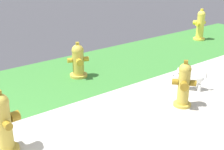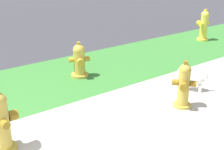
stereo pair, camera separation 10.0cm
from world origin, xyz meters
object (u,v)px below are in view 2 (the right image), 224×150
object	(u,v)px
fire_hydrant_far_end	(1,122)
fire_hydrant_at_driveway	(204,25)
small_white_dog	(190,79)
fire_hydrant_near_corner	(184,86)
fire_hydrant_mid_block	(79,61)

from	to	relation	value
fire_hydrant_far_end	fire_hydrant_at_driveway	bearing A→B (deg)	103.67
fire_hydrant_at_driveway	fire_hydrant_far_end	bearing A→B (deg)	-169.65
fire_hydrant_far_end	small_white_dog	bearing A→B (deg)	83.83
fire_hydrant_near_corner	fire_hydrant_mid_block	bearing A→B (deg)	-24.43
fire_hydrant_mid_block	fire_hydrant_far_end	world-z (taller)	fire_hydrant_far_end
fire_hydrant_far_end	fire_hydrant_at_driveway	size ratio (longest dim) A/B	0.97
fire_hydrant_near_corner	fire_hydrant_far_end	xyz separation A→B (m)	(-2.50, 0.47, 0.03)
fire_hydrant_near_corner	fire_hydrant_far_end	world-z (taller)	fire_hydrant_far_end
fire_hydrant_mid_block	small_white_dog	xyz separation A→B (m)	(1.16, -1.62, -0.09)
fire_hydrant_near_corner	fire_hydrant_at_driveway	world-z (taller)	fire_hydrant_at_driveway
fire_hydrant_at_driveway	small_white_dog	world-z (taller)	fire_hydrant_at_driveway
fire_hydrant_mid_block	fire_hydrant_near_corner	distance (m)	2.05
fire_hydrant_near_corner	fire_hydrant_far_end	size ratio (longest dim) A/B	0.93
fire_hydrant_far_end	fire_hydrant_near_corner	bearing A→B (deg)	75.76
fire_hydrant_mid_block	fire_hydrant_far_end	size ratio (longest dim) A/B	0.84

